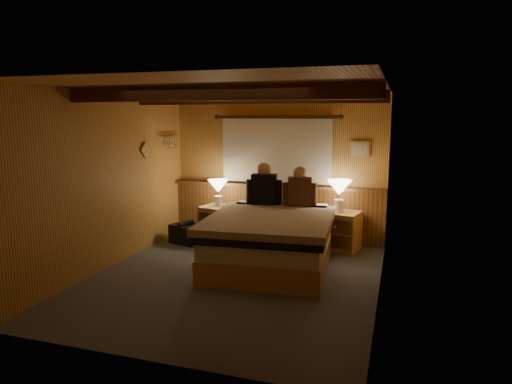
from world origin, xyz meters
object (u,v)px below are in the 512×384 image
at_px(nightstand_left, 219,224).
at_px(duffel_bag, 186,234).
at_px(nightstand_right, 341,231).
at_px(lamp_right, 339,190).
at_px(person_right, 300,190).
at_px(bed, 271,239).
at_px(person_left, 264,187).
at_px(lamp_left, 218,188).

relative_size(nightstand_left, duffel_bag, 1.09).
height_order(nightstand_right, duffel_bag, nightstand_right).
relative_size(lamp_right, person_right, 0.79).
bearing_deg(lamp_right, person_right, -150.52).
bearing_deg(duffel_bag, person_right, 21.31).
relative_size(person_right, duffel_bag, 1.08).
height_order(bed, person_left, person_left).
bearing_deg(person_right, nightstand_left, 162.97).
bearing_deg(lamp_right, nightstand_left, -175.74).
bearing_deg(duffel_bag, nightstand_right, 27.60).
bearing_deg(nightstand_left, lamp_left, 154.58).
height_order(nightstand_right, person_right, person_right).
distance_m(person_left, duffel_bag, 1.55).
relative_size(lamp_left, person_left, 0.65).
bearing_deg(nightstand_right, lamp_right, -172.80).
xyz_separation_m(bed, person_right, (0.23, 0.78, 0.59)).
bearing_deg(bed, duffel_bag, 153.20).
height_order(bed, nightstand_right, bed).
bearing_deg(nightstand_right, nightstand_left, -163.94).
bearing_deg(duffel_bag, person_left, 20.62).
bearing_deg(nightstand_right, duffel_bag, -158.40).
bearing_deg(person_right, bed, -116.58).
relative_size(nightstand_left, lamp_left, 1.44).
relative_size(lamp_left, duffel_bag, 0.75).
xyz_separation_m(nightstand_right, lamp_left, (-2.00, -0.13, 0.60)).
xyz_separation_m(person_left, person_right, (0.55, 0.05, -0.02)).
xyz_separation_m(nightstand_left, person_right, (1.39, -0.17, 0.67)).
relative_size(bed, duffel_bag, 3.85).
height_order(lamp_right, person_right, person_right).
relative_size(nightstand_right, person_right, 1.01).
height_order(nightstand_left, duffel_bag, nightstand_left).
bearing_deg(duffel_bag, bed, -4.21).
bearing_deg(lamp_right, bed, -125.61).
height_order(bed, duffel_bag, bed).
relative_size(nightstand_left, person_left, 0.94).
height_order(lamp_left, person_left, person_left).
xyz_separation_m(bed, nightstand_left, (-1.16, 0.94, -0.08)).
distance_m(bed, person_right, 1.00).
relative_size(bed, nightstand_left, 3.54).
distance_m(nightstand_left, duffel_bag, 0.57).
distance_m(nightstand_left, nightstand_right, 1.99).
bearing_deg(person_left, person_right, -3.88).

